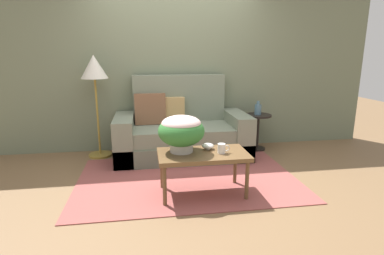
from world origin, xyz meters
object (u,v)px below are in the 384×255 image
(floor_lamp, at_px, (94,74))
(potted_plant, at_px, (181,130))
(coffee_table, at_px, (203,157))
(side_table, at_px, (258,125))
(couch, at_px, (181,133))
(snack_bowl, at_px, (208,146))
(table_vase, at_px, (258,109))
(coffee_mug, at_px, (222,148))

(floor_lamp, distance_m, potted_plant, 1.85)
(coffee_table, bearing_deg, side_table, 51.14)
(couch, distance_m, side_table, 1.25)
(side_table, distance_m, snack_bowl, 1.72)
(couch, distance_m, floor_lamp, 1.50)
(coffee_table, distance_m, side_table, 1.85)
(couch, xyz_separation_m, side_table, (1.24, 0.12, 0.05))
(coffee_table, xyz_separation_m, snack_bowl, (0.08, 0.11, 0.09))
(coffee_table, relative_size, table_vase, 4.54)
(couch, height_order, snack_bowl, couch)
(couch, relative_size, coffee_mug, 14.78)
(coffee_mug, bearing_deg, potted_plant, 164.29)
(table_vase, bearing_deg, potted_plant, -134.99)
(coffee_table, distance_m, snack_bowl, 0.16)
(couch, bearing_deg, floor_lamp, 171.91)
(side_table, distance_m, table_vase, 0.26)
(couch, xyz_separation_m, floor_lamp, (-1.20, 0.17, 0.87))
(side_table, relative_size, snack_bowl, 4.25)
(side_table, bearing_deg, floor_lamp, 178.71)
(coffee_table, height_order, floor_lamp, floor_lamp)
(side_table, relative_size, table_vase, 2.70)
(table_vase, bearing_deg, coffee_mug, -122.67)
(coffee_table, height_order, side_table, side_table)
(couch, distance_m, snack_bowl, 1.24)
(coffee_table, relative_size, side_table, 1.68)
(coffee_mug, height_order, snack_bowl, coffee_mug)
(snack_bowl, bearing_deg, potted_plant, -172.44)
(couch, bearing_deg, snack_bowl, -82.75)
(coffee_table, relative_size, potted_plant, 1.93)
(side_table, height_order, potted_plant, potted_plant)
(table_vase, bearing_deg, couch, -174.58)
(table_vase, bearing_deg, floor_lamp, 178.72)
(potted_plant, bearing_deg, coffee_mug, -15.71)
(side_table, height_order, snack_bowl, side_table)
(couch, xyz_separation_m, table_vase, (1.23, 0.12, 0.31))
(side_table, relative_size, floor_lamp, 0.38)
(potted_plant, bearing_deg, coffee_table, -17.94)
(floor_lamp, relative_size, potted_plant, 2.99)
(couch, height_order, potted_plant, couch)
(couch, distance_m, table_vase, 1.27)
(floor_lamp, bearing_deg, table_vase, -1.28)
(coffee_mug, xyz_separation_m, snack_bowl, (-0.12, 0.16, -0.02))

